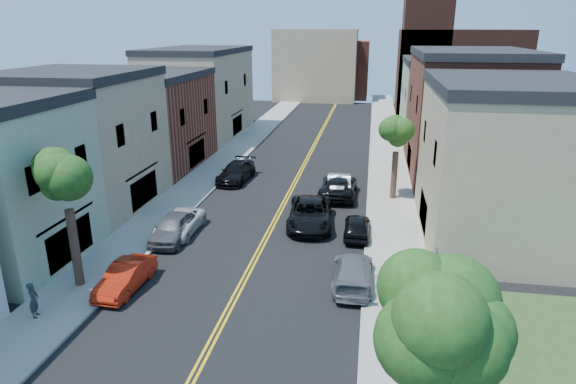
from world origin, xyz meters
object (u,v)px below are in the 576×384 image
at_px(silver_car_right, 339,183).
at_px(black_suv_lane, 310,213).
at_px(grey_car_left, 173,227).
at_px(white_pickup, 179,224).
at_px(dark_car_right_far, 338,186).
at_px(pedestrian_left, 34,300).
at_px(pedestrian_right, 412,327).
at_px(grey_car_right, 353,272).
at_px(black_car_left, 236,172).
at_px(black_car_right, 357,226).
at_px(red_sedan, 125,277).

xyz_separation_m(silver_car_right, black_suv_lane, (-1.40, -6.94, 0.02)).
xyz_separation_m(grey_car_left, black_suv_lane, (7.90, 3.61, 0.04)).
xyz_separation_m(white_pickup, grey_car_left, (0.00, -0.93, 0.13)).
relative_size(white_pickup, dark_car_right_far, 0.83).
xyz_separation_m(pedestrian_left, pedestrian_right, (16.21, 0.63, 0.02)).
bearing_deg(pedestrian_right, silver_car_right, -95.57).
bearing_deg(grey_car_right, silver_car_right, -84.16).
bearing_deg(grey_car_left, black_car_left, 86.18).
bearing_deg(black_car_right, dark_car_right_far, -77.81).
distance_m(silver_car_right, pedestrian_right, 19.66).
bearing_deg(silver_car_right, black_suv_lane, 74.74).
relative_size(white_pickup, grey_car_right, 0.97).
xyz_separation_m(dark_car_right_far, pedestrian_right, (4.23, -18.43, 0.20)).
distance_m(white_pickup, grey_car_left, 0.94).
xyz_separation_m(grey_car_left, dark_car_right_far, (9.30, 9.79, 0.01)).
relative_size(white_pickup, grey_car_left, 1.02).
bearing_deg(pedestrian_right, red_sedan, -28.56).
distance_m(dark_car_right_far, pedestrian_left, 22.51).
bearing_deg(white_pickup, pedestrian_left, -104.46).
relative_size(grey_car_left, black_suv_lane, 0.77).
relative_size(black_car_left, black_suv_lane, 0.89).
height_order(black_car_left, pedestrian_left, pedestrian_left).
bearing_deg(grey_car_right, white_pickup, -24.10).
height_order(grey_car_left, black_car_right, grey_car_left).
bearing_deg(black_car_right, black_suv_lane, -23.21).
height_order(black_car_right, dark_car_right_far, dark_car_right_far).
relative_size(black_car_left, pedestrian_right, 3.17).
relative_size(red_sedan, black_car_right, 1.04).
distance_m(red_sedan, grey_car_right, 11.25).
bearing_deg(black_suv_lane, black_car_left, 125.25).
height_order(grey_car_left, black_suv_lane, black_suv_lane).
distance_m(white_pickup, silver_car_right, 13.38).
height_order(black_car_left, pedestrian_right, pedestrian_right).
xyz_separation_m(grey_car_left, black_car_right, (11.00, 2.33, -0.11)).
height_order(red_sedan, white_pickup, red_sedan).
distance_m(black_car_right, dark_car_right_far, 7.65).
distance_m(black_car_left, pedestrian_left, 21.86).
xyz_separation_m(black_car_left, black_car_right, (10.43, -10.02, -0.10)).
distance_m(white_pickup, dark_car_right_far, 12.84).
bearing_deg(grey_car_right, pedestrian_left, 20.96).
bearing_deg(grey_car_left, grey_car_right, -20.15).
relative_size(red_sedan, black_suv_lane, 0.69).
relative_size(red_sedan, pedestrian_left, 2.49).
relative_size(white_pickup, pedestrian_right, 2.80).
bearing_deg(pedestrian_left, white_pickup, -33.57).
height_order(grey_car_left, silver_car_right, silver_car_right).
bearing_deg(black_suv_lane, grey_car_right, -72.06).
xyz_separation_m(grey_car_left, pedestrian_left, (-2.68, -9.27, 0.19)).
height_order(grey_car_right, dark_car_right_far, dark_car_right_far).
bearing_deg(pedestrian_right, grey_car_right, -80.53).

